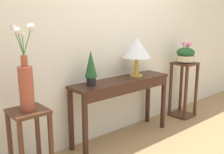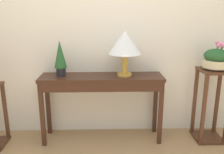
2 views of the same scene
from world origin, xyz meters
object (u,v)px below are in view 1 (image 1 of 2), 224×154
object	(u,v)px
console_table	(123,89)
flower_vase_tall_left	(26,81)
planter_bowl_wide_right	(186,54)
table_lamp	(137,49)
pedestal_stand_right	(183,90)
potted_plant_on_console	(91,67)
pedestal_stand_left	(31,146)

from	to	relation	value
console_table	flower_vase_tall_left	xyz separation A→B (m)	(-1.25, -0.10, 0.32)
planter_bowl_wide_right	table_lamp	bearing A→B (deg)	177.33
table_lamp	pedestal_stand_right	bearing A→B (deg)	-2.68
flower_vase_tall_left	potted_plant_on_console	bearing A→B (deg)	9.97
flower_vase_tall_left	console_table	bearing A→B (deg)	4.70
console_table	planter_bowl_wide_right	xyz separation A→B (m)	(1.25, -0.02, 0.31)
potted_plant_on_console	table_lamp	bearing A→B (deg)	-1.26
potted_plant_on_console	pedestal_stand_left	size ratio (longest dim) A/B	0.55
table_lamp	flower_vase_tall_left	size ratio (longest dim) A/B	0.65
console_table	pedestal_stand_right	size ratio (longest dim) A/B	1.61
pedestal_stand_right	planter_bowl_wide_right	xyz separation A→B (m)	(0.00, 0.00, 0.55)
pedestal_stand_left	console_table	bearing A→B (deg)	4.67
pedestal_stand_left	flower_vase_tall_left	size ratio (longest dim) A/B	0.94
table_lamp	pedestal_stand_right	xyz separation A→B (m)	(1.00, -0.05, -0.71)
console_table	potted_plant_on_console	size ratio (longest dim) A/B	3.51
table_lamp	planter_bowl_wide_right	distance (m)	1.01
pedestal_stand_left	planter_bowl_wide_right	distance (m)	2.58
potted_plant_on_console	pedestal_stand_right	bearing A→B (deg)	-2.09
console_table	potted_plant_on_console	bearing A→B (deg)	175.14
flower_vase_tall_left	table_lamp	bearing A→B (deg)	4.76
pedestal_stand_right	planter_bowl_wide_right	world-z (taller)	planter_bowl_wide_right
console_table	pedestal_stand_right	xyz separation A→B (m)	(1.25, -0.02, -0.23)
table_lamp	pedestal_stand_left	world-z (taller)	table_lamp
console_table	pedestal_stand_right	distance (m)	1.27
pedestal_stand_right	table_lamp	bearing A→B (deg)	177.32
table_lamp	pedestal_stand_right	size ratio (longest dim) A/B	0.58
table_lamp	planter_bowl_wide_right	size ratio (longest dim) A/B	1.63
console_table	potted_plant_on_console	xyz separation A→B (m)	(-0.45, 0.04, 0.33)
potted_plant_on_console	pedestal_stand_right	world-z (taller)	potted_plant_on_console
potted_plant_on_console	pedestal_stand_right	xyz separation A→B (m)	(1.70, -0.06, -0.56)
potted_plant_on_console	planter_bowl_wide_right	bearing A→B (deg)	-2.09
table_lamp	potted_plant_on_console	xyz separation A→B (m)	(-0.71, 0.02, -0.15)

